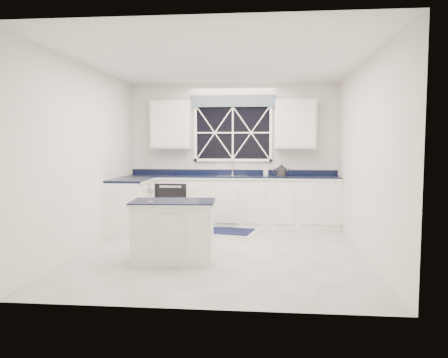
# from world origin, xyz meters

# --- Properties ---
(ground) EXTENTS (4.50, 4.50, 0.00)m
(ground) POSITION_xyz_m (0.00, 0.00, 0.00)
(ground) COLOR #A4A4A0
(ground) RESTS_ON ground
(back_wall) EXTENTS (4.00, 0.10, 2.70)m
(back_wall) POSITION_xyz_m (0.00, 2.25, 1.35)
(back_wall) COLOR silver
(back_wall) RESTS_ON ground
(base_cabinets) EXTENTS (3.99, 1.60, 0.90)m
(base_cabinets) POSITION_xyz_m (-0.33, 1.78, 0.45)
(base_cabinets) COLOR white
(base_cabinets) RESTS_ON ground
(countertop) EXTENTS (3.98, 0.64, 0.04)m
(countertop) POSITION_xyz_m (0.00, 1.95, 0.92)
(countertop) COLOR black
(countertop) RESTS_ON base_cabinets
(dishwasher) EXTENTS (0.60, 0.58, 0.82)m
(dishwasher) POSITION_xyz_m (-1.10, 1.95, 0.41)
(dishwasher) COLOR black
(dishwasher) RESTS_ON ground
(window) EXTENTS (1.65, 0.09, 1.26)m
(window) POSITION_xyz_m (0.00, 2.20, 1.83)
(window) COLOR black
(window) RESTS_ON ground
(upper_cabinets) EXTENTS (3.10, 0.34, 0.90)m
(upper_cabinets) POSITION_xyz_m (0.00, 2.08, 1.90)
(upper_cabinets) COLOR white
(upper_cabinets) RESTS_ON ground
(faucet) EXTENTS (0.05, 0.20, 0.30)m
(faucet) POSITION_xyz_m (0.00, 2.14, 1.10)
(faucet) COLOR #BDBDBF
(faucet) RESTS_ON countertop
(island) EXTENTS (1.12, 0.72, 0.80)m
(island) POSITION_xyz_m (-0.57, -0.60, 0.40)
(island) COLOR white
(island) RESTS_ON ground
(rug) EXTENTS (1.44, 1.05, 0.02)m
(rug) POSITION_xyz_m (-0.17, 1.35, 0.01)
(rug) COLOR beige
(rug) RESTS_ON ground
(kettle) EXTENTS (0.31, 0.21, 0.22)m
(kettle) POSITION_xyz_m (0.92, 1.94, 1.04)
(kettle) COLOR #2A2A2D
(kettle) RESTS_ON countertop
(wine_glass) EXTENTS (0.10, 0.10, 0.23)m
(wine_glass) POSITION_xyz_m (-0.84, -0.76, 0.97)
(wine_glass) COLOR silver
(wine_glass) RESTS_ON island
(soap_bottle) EXTENTS (0.10, 0.10, 0.18)m
(soap_bottle) POSITION_xyz_m (0.64, 2.07, 1.03)
(soap_bottle) COLOR silver
(soap_bottle) RESTS_ON countertop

